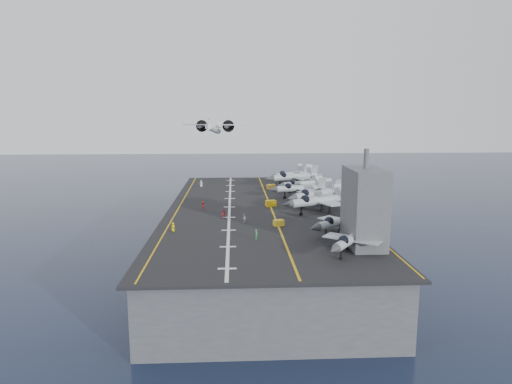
{
  "coord_description": "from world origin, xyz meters",
  "views": [
    {
      "loc": [
        -5.02,
        -97.69,
        30.73
      ],
      "look_at": [
        0.0,
        4.0,
        13.0
      ],
      "focal_mm": 32.0,
      "sensor_mm": 36.0,
      "label": 1
    }
  ],
  "objects_px": {
    "fighter_jet_0": "(351,238)",
    "transport_plane": "(213,129)",
    "island_superstructure": "(365,198)",
    "tow_cart_a": "(279,223)"
  },
  "relations": [
    {
      "from": "tow_cart_a",
      "to": "transport_plane",
      "type": "bearing_deg",
      "value": 101.88
    },
    {
      "from": "fighter_jet_0",
      "to": "tow_cart_a",
      "type": "distance_m",
      "value": 19.11
    },
    {
      "from": "fighter_jet_0",
      "to": "tow_cart_a",
      "type": "relative_size",
      "value": 7.2
    },
    {
      "from": "island_superstructure",
      "to": "tow_cart_a",
      "type": "xyz_separation_m",
      "value": [
        -11.91,
        12.84,
        -6.96
      ]
    },
    {
      "from": "island_superstructure",
      "to": "tow_cart_a",
      "type": "height_order",
      "value": "island_superstructure"
    },
    {
      "from": "fighter_jet_0",
      "to": "transport_plane",
      "type": "bearing_deg",
      "value": 105.26
    },
    {
      "from": "transport_plane",
      "to": "island_superstructure",
      "type": "bearing_deg",
      "value": -72.13
    },
    {
      "from": "island_superstructure",
      "to": "fighter_jet_0",
      "type": "bearing_deg",
      "value": -126.9
    },
    {
      "from": "fighter_jet_0",
      "to": "transport_plane",
      "type": "relative_size",
      "value": 0.63
    },
    {
      "from": "island_superstructure",
      "to": "transport_plane",
      "type": "relative_size",
      "value": 0.62
    }
  ]
}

